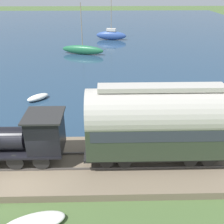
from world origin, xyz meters
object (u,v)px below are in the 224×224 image
(sailboat_green, at_px, (83,50))
(rowboat_far_out, at_px, (180,115))
(sailboat_blue, at_px, (111,35))
(beached_dinghy, at_px, (33,223))
(steam_locomotive, at_px, (23,137))
(rowboat_near_shore, at_px, (38,97))
(passenger_coach, at_px, (158,122))

(sailboat_green, xyz_separation_m, rowboat_far_out, (-19.69, -9.07, -0.39))
(sailboat_blue, bearing_deg, beached_dinghy, -174.67)
(steam_locomotive, xyz_separation_m, rowboat_far_out, (5.88, -10.34, -1.88))
(sailboat_green, distance_m, rowboat_near_shore, 16.20)
(steam_locomotive, distance_m, beached_dinghy, 4.68)
(beached_dinghy, bearing_deg, passenger_coach, -56.19)
(passenger_coach, bearing_deg, sailboat_blue, 2.83)
(rowboat_far_out, relative_size, rowboat_near_shore, 1.15)
(sailboat_blue, distance_m, beached_dinghy, 39.76)
(steam_locomotive, xyz_separation_m, passenger_coach, (0.00, -7.36, 0.83))
(sailboat_green, distance_m, beached_dinghy, 29.62)
(steam_locomotive, height_order, rowboat_near_shore, steam_locomotive)
(beached_dinghy, bearing_deg, rowboat_far_out, -42.29)
(sailboat_green, bearing_deg, rowboat_far_out, -139.67)
(rowboat_near_shore, bearing_deg, steam_locomotive, 146.83)
(sailboat_blue, relative_size, beached_dinghy, 3.11)
(rowboat_far_out, height_order, beached_dinghy, rowboat_far_out)
(rowboat_far_out, xyz_separation_m, rowboat_near_shore, (3.75, 11.94, -0.02))
(steam_locomotive, xyz_separation_m, rowboat_near_shore, (9.63, 1.60, -1.91))
(passenger_coach, height_order, sailboat_blue, sailboat_blue)
(passenger_coach, distance_m, sailboat_blue, 35.58)
(rowboat_near_shore, relative_size, beached_dinghy, 0.70)
(rowboat_far_out, bearing_deg, steam_locomotive, 66.70)
(sailboat_blue, bearing_deg, rowboat_far_out, -159.37)
(passenger_coach, bearing_deg, steam_locomotive, 90.00)
(steam_locomotive, distance_m, rowboat_near_shore, 9.94)
(passenger_coach, relative_size, sailboat_green, 1.15)
(passenger_coach, height_order, beached_dinghy, passenger_coach)
(steam_locomotive, height_order, sailboat_blue, sailboat_blue)
(rowboat_far_out, distance_m, rowboat_near_shore, 12.51)
(rowboat_far_out, bearing_deg, passenger_coach, 100.18)
(rowboat_near_shore, height_order, beached_dinghy, rowboat_near_shore)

